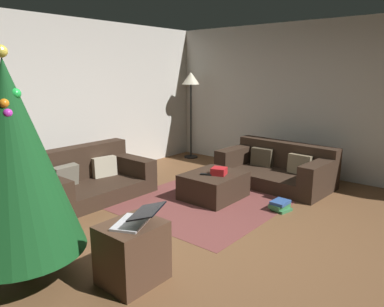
# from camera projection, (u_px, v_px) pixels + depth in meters

# --- Properties ---
(ground_plane) EXTENTS (6.40, 6.40, 0.00)m
(ground_plane) POSITION_uv_depth(u_px,v_px,m) (217.00, 239.00, 3.94)
(ground_plane) COLOR brown
(rear_partition) EXTENTS (6.40, 0.12, 2.60)m
(rear_partition) POSITION_uv_depth(u_px,v_px,m) (54.00, 103.00, 5.60)
(rear_partition) COLOR beige
(rear_partition) RESTS_ON ground_plane
(corner_partition) EXTENTS (0.12, 6.40, 2.60)m
(corner_partition) POSITION_uv_depth(u_px,v_px,m) (330.00, 101.00, 6.00)
(corner_partition) COLOR beige
(corner_partition) RESTS_ON ground_plane
(couch_left) EXTENTS (1.64, 0.97, 0.70)m
(couch_left) POSITION_uv_depth(u_px,v_px,m) (88.00, 179.00, 5.24)
(couch_left) COLOR #332319
(couch_left) RESTS_ON ground_plane
(couch_right) EXTENTS (1.06, 1.77, 0.64)m
(couch_right) POSITION_uv_depth(u_px,v_px,m) (278.00, 168.00, 5.84)
(couch_right) COLOR #332319
(couch_right) RESTS_ON ground_plane
(ottoman) EXTENTS (0.84, 0.71, 0.36)m
(ottoman) POSITION_uv_depth(u_px,v_px,m) (214.00, 186.00, 5.18)
(ottoman) COLOR #332319
(ottoman) RESTS_ON ground_plane
(gift_box) EXTENTS (0.24, 0.25, 0.10)m
(gift_box) POSITION_uv_depth(u_px,v_px,m) (219.00, 171.00, 5.07)
(gift_box) COLOR red
(gift_box) RESTS_ON ottoman
(tv_remote) EXTENTS (0.11, 0.17, 0.02)m
(tv_remote) POSITION_uv_depth(u_px,v_px,m) (206.00, 174.00, 5.06)
(tv_remote) COLOR black
(tv_remote) RESTS_ON ottoman
(christmas_tree) EXTENTS (1.07, 1.07, 1.99)m
(christmas_tree) POSITION_uv_depth(u_px,v_px,m) (13.00, 159.00, 2.97)
(christmas_tree) COLOR brown
(christmas_tree) RESTS_ON ground_plane
(side_table) EXTENTS (0.52, 0.44, 0.53)m
(side_table) POSITION_uv_depth(u_px,v_px,m) (132.00, 253.00, 3.10)
(side_table) COLOR #4C3323
(side_table) RESTS_ON ground_plane
(laptop) EXTENTS (0.48, 0.49, 0.17)m
(laptop) POSITION_uv_depth(u_px,v_px,m) (137.00, 219.00, 3.02)
(laptop) COLOR silver
(laptop) RESTS_ON side_table
(book_stack) EXTENTS (0.28, 0.25, 0.13)m
(book_stack) POSITION_uv_depth(u_px,v_px,m) (280.00, 205.00, 4.74)
(book_stack) COLOR #387A47
(book_stack) RESTS_ON ground_plane
(corner_lamp) EXTENTS (0.36, 0.36, 1.76)m
(corner_lamp) POSITION_uv_depth(u_px,v_px,m) (191.00, 85.00, 7.31)
(corner_lamp) COLOR black
(corner_lamp) RESTS_ON ground_plane
(area_rug) EXTENTS (2.60, 2.00, 0.01)m
(area_rug) POSITION_uv_depth(u_px,v_px,m) (213.00, 197.00, 5.22)
(area_rug) COLOR brown
(area_rug) RESTS_ON ground_plane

